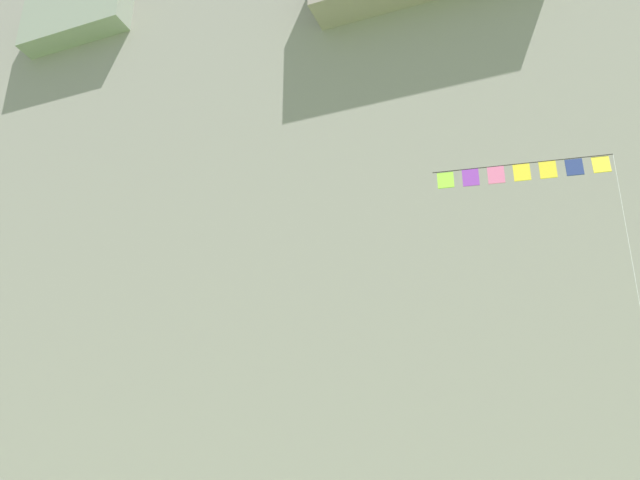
% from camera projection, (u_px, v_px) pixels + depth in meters
% --- Properties ---
extents(cliff_face, '(180.00, 26.51, 74.13)m').
position_uv_depth(cliff_face, '(468.00, 93.00, 58.31)').
color(cliff_face, gray).
rests_on(cliff_face, ground).
extents(kite_banner_low_left, '(6.04, 1.99, 15.29)m').
position_uv_depth(kite_banner_low_left, '(525.00, 178.00, 25.27)').
color(kite_banner_low_left, black).
rests_on(kite_banner_low_left, ground).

